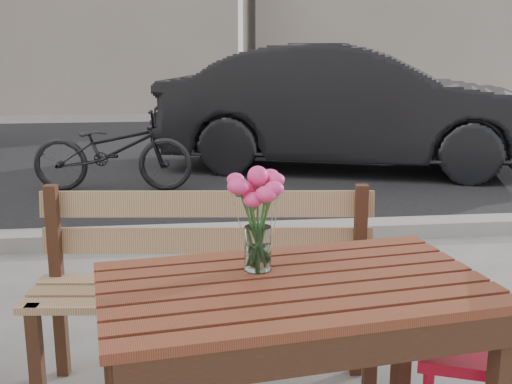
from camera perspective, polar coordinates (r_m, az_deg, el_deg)
The scene contains 7 objects.
street at distance 7.07m, azimuth -4.15°, elevation 0.86°, with size 30.00×8.12×0.12m.
main_table at distance 2.16m, azimuth 3.37°, elevation -11.10°, with size 1.35×0.91×0.77m.
main_bench at distance 2.86m, azimuth -4.43°, elevation -6.55°, with size 1.55×0.61×0.94m.
red_chair at distance 2.52m, azimuth 21.42°, elevation -11.61°, with size 0.57×0.57×0.89m.
main_vase at distance 2.14m, azimuth 0.16°, elevation -1.27°, with size 0.20×0.20×0.36m.
parked_car at distance 7.97m, azimuth 8.57°, elevation 7.46°, with size 1.61×4.63×1.52m, color black.
bicycle at distance 6.89m, azimuth -12.63°, elevation 3.68°, with size 0.58×1.66×0.87m, color black.
Camera 1 is at (-0.30, -1.84, 1.53)m, focal length 45.00 mm.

